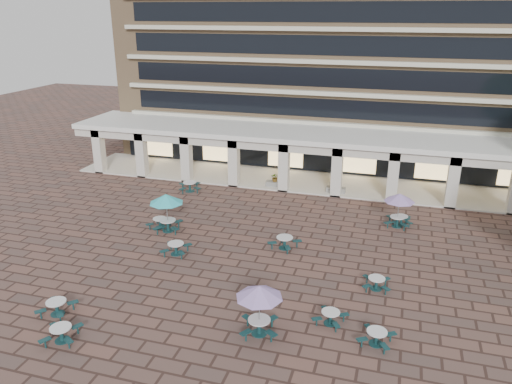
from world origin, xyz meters
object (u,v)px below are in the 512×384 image
picnic_table_1 (61,333)px  picnic_table_2 (330,316)px  planter_left (275,182)px  planter_right (336,188)px

picnic_table_1 → picnic_table_2: bearing=7.7°
picnic_table_1 → planter_left: bearing=65.1°
picnic_table_1 → planter_right: 24.04m
picnic_table_2 → planter_right: (-2.24, 17.64, 0.07)m
picnic_table_1 → planter_right: size_ratio=1.23×
planter_right → planter_left: bearing=180.0°
picnic_table_1 → planter_left: 22.66m
picnic_table_1 → planter_right: planter_right is taller
picnic_table_2 → planter_right: planter_right is taller
picnic_table_1 → picnic_table_2: 12.12m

